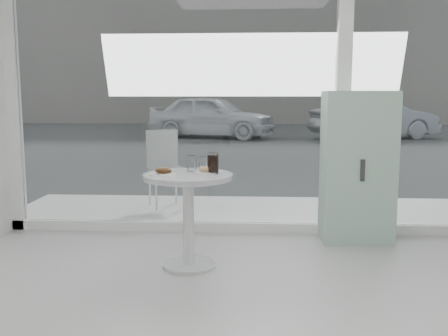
# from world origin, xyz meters

# --- Properties ---
(storefront) EXTENTS (5.00, 0.14, 3.00)m
(storefront) POSITION_xyz_m (0.07, 3.00, 1.71)
(storefront) COLOR white
(storefront) RESTS_ON ground
(main_table) EXTENTS (0.72, 0.72, 0.77)m
(main_table) POSITION_xyz_m (-0.50, 1.90, 0.55)
(main_table) COLOR silver
(main_table) RESTS_ON ground
(patio_deck) EXTENTS (5.60, 1.60, 0.05)m
(patio_deck) POSITION_xyz_m (0.00, 3.80, 0.03)
(patio_deck) COLOR white
(patio_deck) RESTS_ON ground
(street) EXTENTS (40.00, 24.00, 0.00)m
(street) POSITION_xyz_m (0.00, 16.00, -0.00)
(street) COLOR #3E3E3E
(street) RESTS_ON ground
(far_building) EXTENTS (40.00, 2.00, 8.00)m
(far_building) POSITION_xyz_m (0.00, 25.00, 4.00)
(far_building) COLOR gray
(far_building) RESTS_ON ground
(mint_cabinet) EXTENTS (0.67, 0.47, 1.44)m
(mint_cabinet) POSITION_xyz_m (1.02, 2.78, 0.72)
(mint_cabinet) COLOR #9BC6AE
(mint_cabinet) RESTS_ON ground
(patio_chair) EXTENTS (0.53, 0.53, 0.93)m
(patio_chair) POSITION_xyz_m (-1.06, 4.02, 0.58)
(patio_chair) COLOR silver
(patio_chair) RESTS_ON patio_deck
(car_white) EXTENTS (4.62, 2.91, 1.47)m
(car_white) POSITION_xyz_m (-1.36, 15.03, 0.73)
(car_white) COLOR white
(car_white) RESTS_ON street
(car_silver) EXTENTS (4.37, 2.52, 1.36)m
(car_silver) POSITION_xyz_m (4.07, 14.87, 0.68)
(car_silver) COLOR #989A9F
(car_silver) RESTS_ON street
(plate_fritter) EXTENTS (0.20, 0.20, 0.07)m
(plate_fritter) POSITION_xyz_m (-0.68, 1.82, 0.80)
(plate_fritter) COLOR white
(plate_fritter) RESTS_ON main_table
(plate_donut) EXTENTS (0.21, 0.21, 0.05)m
(plate_donut) POSITION_xyz_m (-0.36, 1.96, 0.79)
(plate_donut) COLOR white
(plate_donut) RESTS_ON main_table
(water_tumbler_a) EXTENTS (0.08, 0.08, 0.13)m
(water_tumbler_a) POSITION_xyz_m (-0.49, 2.07, 0.83)
(water_tumbler_a) COLOR white
(water_tumbler_a) RESTS_ON main_table
(water_tumbler_b) EXTENTS (0.07, 0.07, 0.12)m
(water_tumbler_b) POSITION_xyz_m (-0.39, 2.08, 0.82)
(water_tumbler_b) COLOR white
(water_tumbler_b) RESTS_ON main_table
(cola_glass) EXTENTS (0.09, 0.09, 0.17)m
(cola_glass) POSITION_xyz_m (-0.30, 1.93, 0.85)
(cola_glass) COLOR white
(cola_glass) RESTS_ON main_table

